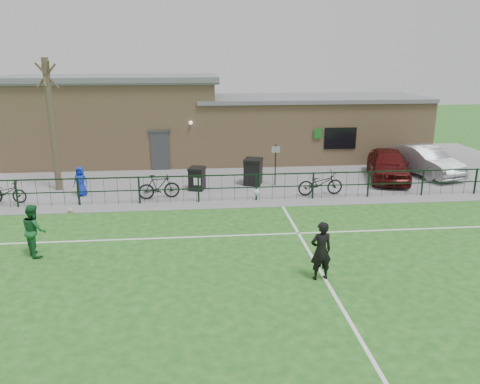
{
  "coord_description": "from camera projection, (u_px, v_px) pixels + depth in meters",
  "views": [
    {
      "loc": [
        -1.56,
        -11.29,
        6.17
      ],
      "look_at": [
        0.0,
        5.0,
        1.3
      ],
      "focal_mm": 35.0,
      "sensor_mm": 36.0,
      "label": 1
    }
  ],
  "objects": [
    {
      "name": "bicycle_e",
      "position": [
        320.0,
        183.0,
        20.98
      ],
      "size": [
        2.11,
        0.87,
        1.08
      ],
      "primitive_type": "imported",
      "rotation": [
        0.0,
        0.0,
        1.65
      ],
      "color": "black",
      "rests_on": "paving_strip"
    },
    {
      "name": "wheelie_bin_right",
      "position": [
        253.0,
        172.0,
        22.69
      ],
      "size": [
        1.02,
        1.09,
        1.18
      ],
      "primitive_type": "cube",
      "rotation": [
        0.0,
        0.0,
        -0.32
      ],
      "color": "black",
      "rests_on": "paving_strip"
    },
    {
      "name": "sign_post",
      "position": [
        275.0,
        165.0,
        22.43
      ],
      "size": [
        0.07,
        0.07,
        2.0
      ],
      "primitive_type": "cylinder",
      "rotation": [
        0.0,
        0.0,
        -0.28
      ],
      "color": "black",
      "rests_on": "paving_strip"
    },
    {
      "name": "perimeter_fence",
      "position": [
        233.0,
        188.0,
        20.13
      ],
      "size": [
        28.0,
        0.1,
        1.2
      ],
      "primitive_type": "cube",
      "color": "black",
      "rests_on": "ground"
    },
    {
      "name": "goalkeeper_kick",
      "position": [
        319.0,
        249.0,
        13.14
      ],
      "size": [
        1.81,
        3.84,
        1.72
      ],
      "color": "black",
      "rests_on": "ground"
    },
    {
      "name": "paving_strip",
      "position": [
        225.0,
        171.0,
        25.55
      ],
      "size": [
        34.0,
        13.0,
        0.02
      ],
      "primitive_type": "cube",
      "color": "gray",
      "rests_on": "ground"
    },
    {
      "name": "car_silver",
      "position": [
        423.0,
        160.0,
        24.49
      ],
      "size": [
        2.81,
        4.86,
        1.51
      ],
      "primitive_type": "imported",
      "rotation": [
        0.0,
        0.0,
        0.28
      ],
      "color": "#93969A",
      "rests_on": "paving_strip"
    },
    {
      "name": "clubhouse",
      "position": [
        207.0,
        123.0,
        27.7
      ],
      "size": [
        24.25,
        5.4,
        4.96
      ],
      "color": "tan",
      "rests_on": "ground"
    },
    {
      "name": "car_maroon",
      "position": [
        388.0,
        164.0,
        23.52
      ],
      "size": [
        2.96,
        4.87,
        1.55
      ],
      "primitive_type": "imported",
      "rotation": [
        0.0,
        0.0,
        -0.27
      ],
      "color": "#470C0D",
      "rests_on": "paving_strip"
    },
    {
      "name": "bicycle_c",
      "position": [
        5.0,
        192.0,
        19.88
      ],
      "size": [
        1.83,
        0.77,
        0.94
      ],
      "primitive_type": "imported",
      "rotation": [
        0.0,
        0.0,
        1.49
      ],
      "color": "black",
      "rests_on": "paving_strip"
    },
    {
      "name": "bare_tree",
      "position": [
        52.0,
        126.0,
        21.1
      ],
      "size": [
        0.3,
        0.3,
        6.0
      ],
      "primitive_type": "cylinder",
      "color": "#473B2B",
      "rests_on": "ground"
    },
    {
      "name": "pitch_line_mid",
      "position": [
        243.0,
        235.0,
        16.48
      ],
      "size": [
        28.0,
        0.1,
        0.01
      ],
      "primitive_type": "cube",
      "color": "white",
      "rests_on": "ground"
    },
    {
      "name": "wheelie_bin_left",
      "position": [
        197.0,
        179.0,
        21.81
      ],
      "size": [
        0.83,
        0.89,
        0.99
      ],
      "primitive_type": "cube",
      "rotation": [
        0.0,
        0.0,
        -0.28
      ],
      "color": "black",
      "rests_on": "paving_strip"
    },
    {
      "name": "spectator_child",
      "position": [
        81.0,
        181.0,
        20.82
      ],
      "size": [
        0.71,
        0.53,
        1.33
      ],
      "primitive_type": "imported",
      "rotation": [
        0.0,
        0.0,
        -0.17
      ],
      "color": "#142EC2",
      "rests_on": "paving_strip"
    },
    {
      "name": "pitch_line_perp",
      "position": [
        330.0,
        287.0,
        12.85
      ],
      "size": [
        0.1,
        16.0,
        0.01
      ],
      "primitive_type": "cube",
      "color": "white",
      "rests_on": "ground"
    },
    {
      "name": "pitch_line_touch",
      "position": [
        234.0,
        202.0,
        20.11
      ],
      "size": [
        28.0,
        0.1,
        0.01
      ],
      "primitive_type": "cube",
      "color": "white",
      "rests_on": "ground"
    },
    {
      "name": "ball_ground",
      "position": [
        70.0,
        210.0,
        18.78
      ],
      "size": [
        0.22,
        0.22,
        0.22
      ],
      "primitive_type": "sphere",
      "color": "silver",
      "rests_on": "ground"
    },
    {
      "name": "bicycle_d",
      "position": [
        159.0,
        187.0,
        20.45
      ],
      "size": [
        1.87,
        0.8,
        1.09
      ],
      "primitive_type": "imported",
      "rotation": [
        0.0,
        0.0,
        1.73
      ],
      "color": "black",
      "rests_on": "paving_strip"
    },
    {
      "name": "outfield_player",
      "position": [
        34.0,
        230.0,
        14.67
      ],
      "size": [
        0.96,
        1.02,
        1.67
      ],
      "primitive_type": "imported",
      "rotation": [
        0.0,
        0.0,
        2.11
      ],
      "color": "#1B612E",
      "rests_on": "ground"
    },
    {
      "name": "ground",
      "position": [
        258.0,
        290.0,
        12.67
      ],
      "size": [
        90.0,
        90.0,
        0.0
      ],
      "primitive_type": "plane",
      "color": "#1F591A",
      "rests_on": "ground"
    }
  ]
}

